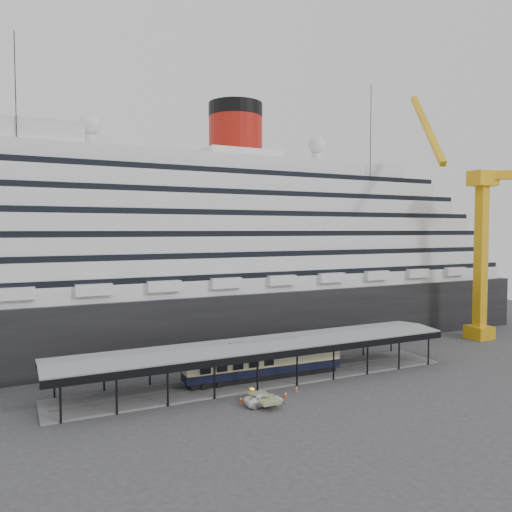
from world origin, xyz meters
name	(u,v)px	position (x,y,z in m)	size (l,w,h in m)	color
ground	(281,391)	(0.00, 0.00, 0.00)	(200.00, 200.00, 0.00)	#343436
cruise_ship	(196,241)	(0.05, 32.00, 18.35)	(130.00, 30.00, 43.90)	black
platform_canopy	(263,363)	(0.00, 5.00, 2.36)	(56.00, 9.18, 5.30)	slate
crane_yellow	(475,232)	(47.06, 10.54, 19.96)	(23.83, 18.78, 47.60)	gold
port_truck	(264,399)	(-4.30, -3.59, 0.65)	(2.15, 4.66, 1.30)	white
pullman_carriage	(264,360)	(0.15, 5.00, 2.67)	(22.51, 3.74, 22.01)	black
traffic_cone_left	(241,400)	(-6.34, -1.68, 0.36)	(0.46, 0.46, 0.72)	#DA480C
traffic_cone_mid	(286,394)	(-0.75, -2.49, 0.40)	(0.43, 0.43, 0.80)	red
traffic_cone_right	(297,389)	(1.66, -1.07, 0.33)	(0.40, 0.40, 0.67)	#FA600D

